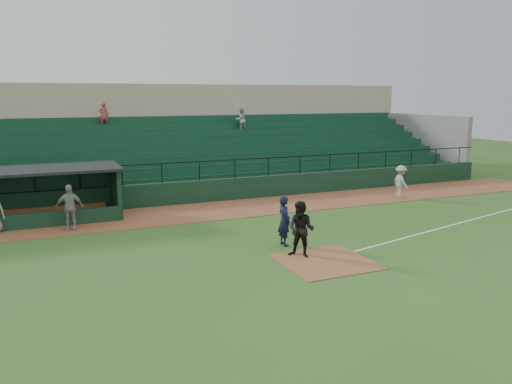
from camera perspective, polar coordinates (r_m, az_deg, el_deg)
name	(u,v)px	position (r m, az deg, el deg)	size (l,w,h in m)	color
ground	(311,254)	(18.65, 6.17, -6.87)	(90.00, 90.00, 0.00)	#2E571C
warning_track	(232,209)	(25.66, -2.67, -1.89)	(40.00, 4.00, 0.03)	brown
home_plate_dirt	(325,262)	(17.82, 7.76, -7.70)	(3.00, 3.00, 0.03)	brown
foul_line	(455,224)	(24.32, 21.38, -3.36)	(18.00, 0.09, 0.01)	white
stadium_structure	(185,148)	(33.25, -7.91, 4.91)	(38.00, 13.08, 6.40)	black
dugout	(17,192)	(25.36, -25.10, -0.02)	(8.90, 3.20, 2.42)	black
batter_at_plate	(284,221)	(19.35, 3.18, -3.24)	(1.03, 0.72, 1.91)	black
umpire	(301,230)	(17.97, 5.07, -4.20)	(0.97, 0.76, 2.00)	black
runner	(401,182)	(29.36, 15.86, 1.13)	(1.16, 0.67, 1.80)	#A7A29C
dugout_player_a	(69,207)	(22.85, -20.11, -1.60)	(1.13, 0.47, 1.93)	gray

